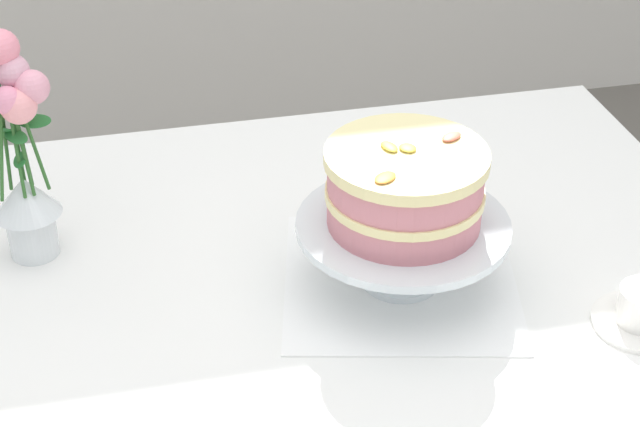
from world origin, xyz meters
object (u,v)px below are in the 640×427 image
Objects in this scene: dining_table at (271,352)px; layer_cake at (405,187)px; flower_vase at (20,155)px; cake_stand at (403,232)px.

layer_cake is (0.19, 0.00, 0.25)m from dining_table.
cake_stand is at bearing -20.52° from flower_vase.
flower_vase reaches higher than dining_table.
flower_vase is at bearing 148.67° from dining_table.
cake_stand is at bearing 0.93° from dining_table.
flower_vase is (-0.31, 0.19, 0.25)m from dining_table.
cake_stand reaches higher than dining_table.
layer_cake is at bearing -61.00° from cake_stand.
layer_cake is at bearing -20.52° from flower_vase.
cake_stand is 1.35× the size of layer_cake.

